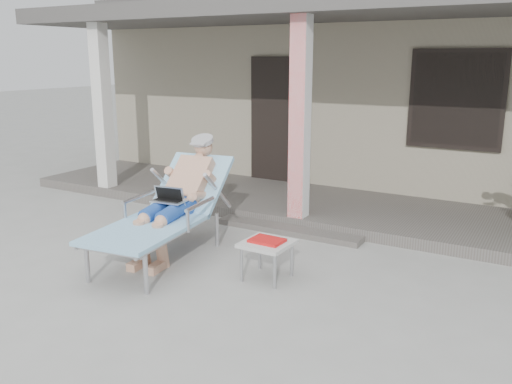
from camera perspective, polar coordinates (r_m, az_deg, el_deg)
The scene contains 7 objects.
ground at distance 5.65m, azimuth -5.11°, elevation -9.41°, with size 60.00×60.00×0.00m, color #9E9E99.
house at distance 11.15m, azimuth 14.40°, elevation 10.65°, with size 10.40×5.40×3.30m.
porch_deck at distance 8.12m, azimuth 7.02°, elevation -1.54°, with size 10.00×2.00×0.15m, color #605B56.
porch_overhang at distance 7.80m, azimuth 7.47°, elevation 17.94°, with size 10.00×2.30×2.85m.
porch_step at distance 7.13m, azimuth 3.40°, elevation -4.00°, with size 2.00×0.30×0.07m, color #605B56.
lounger at distance 6.23m, azimuth -8.94°, elevation 1.10°, with size 1.04×2.22×1.41m.
side_table at distance 5.58m, azimuth 1.18°, elevation -5.64°, with size 0.49×0.49×0.43m.
Camera 1 is at (2.99, -4.23, 2.24)m, focal length 38.00 mm.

